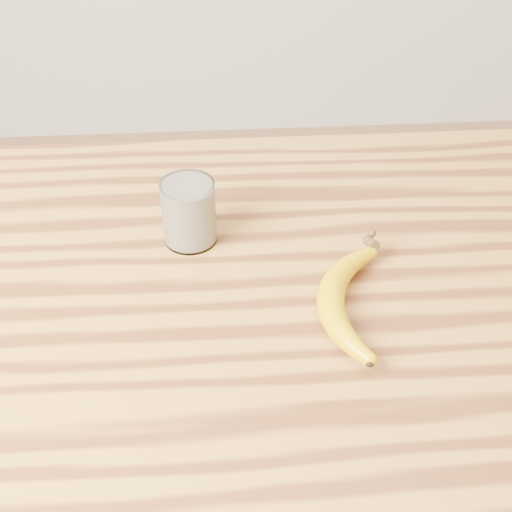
{
  "coord_description": "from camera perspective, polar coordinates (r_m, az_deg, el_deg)",
  "views": [
    {
      "loc": [
        -0.15,
        -0.77,
        1.59
      ],
      "look_at": [
        -0.1,
        0.02,
        0.93
      ],
      "focal_mm": 50.0,
      "sensor_mm": 36.0,
      "label": 1
    }
  ],
  "objects": [
    {
      "name": "smoothie_glass",
      "position": [
        1.08,
        -5.39,
        3.53
      ],
      "size": [
        0.08,
        0.08,
        0.1
      ],
      "color": "white",
      "rests_on": "table"
    },
    {
      "name": "table",
      "position": [
        1.14,
        5.11,
        -6.46
      ],
      "size": [
        1.2,
        0.8,
        0.9
      ],
      "color": "#AA6E2E",
      "rests_on": "ground"
    },
    {
      "name": "banana",
      "position": [
        0.99,
        5.93,
        -3.37
      ],
      "size": [
        0.17,
        0.33,
        0.04
      ],
      "primitive_type": null,
      "rotation": [
        0.0,
        0.0,
        -0.19
      ],
      "color": "#D09F00",
      "rests_on": "table"
    }
  ]
}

